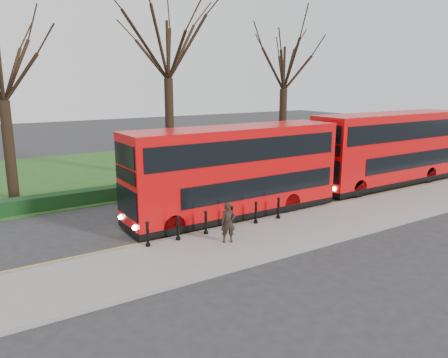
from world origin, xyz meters
TOP-DOWN VIEW (x-y plane):
  - ground at (0.00, 0.00)m, footprint 120.00×120.00m
  - pavement at (0.00, -3.00)m, footprint 60.00×4.00m
  - kerb at (0.00, -1.00)m, footprint 60.00×0.25m
  - grass_verge at (0.00, 15.00)m, footprint 60.00×18.00m
  - hedge at (0.00, 6.80)m, footprint 60.00×0.90m
  - yellow_line_outer at (0.00, -0.70)m, footprint 60.00×0.10m
  - yellow_line_inner at (0.00, -0.50)m, footprint 60.00×0.10m
  - tree_left at (-8.00, 10.00)m, footprint 6.57×6.57m
  - tree_mid at (2.00, 10.00)m, footprint 7.99×7.99m
  - tree_right at (12.00, 10.00)m, footprint 7.07×7.07m
  - bollard_row at (-1.16, -1.35)m, footprint 6.95×0.15m
  - bus_lead at (0.95, 0.54)m, footprint 11.31×2.60m
  - bus_rear at (13.23, 0.75)m, footprint 11.76×2.70m
  - pedestrian at (-1.56, -2.70)m, footprint 0.72×0.62m

SIDE VIEW (x-z plane):
  - ground at x=0.00m, z-range 0.00..0.00m
  - yellow_line_outer at x=0.00m, z-range 0.00..0.01m
  - yellow_line_inner at x=0.00m, z-range 0.00..0.01m
  - grass_verge at x=0.00m, z-range 0.00..0.06m
  - pavement at x=0.00m, z-range 0.00..0.15m
  - kerb at x=0.00m, z-range -0.01..0.15m
  - hedge at x=0.00m, z-range 0.00..0.80m
  - bollard_row at x=-1.16m, z-range 0.15..1.15m
  - pedestrian at x=-1.56m, z-range 0.15..1.83m
  - bus_lead at x=0.95m, z-range 0.02..4.52m
  - bus_rear at x=13.23m, z-range 0.02..4.70m
  - tree_left at x=-8.00m, z-range 2.32..12.58m
  - tree_right at x=12.00m, z-range 2.50..13.55m
  - tree_mid at x=2.00m, z-range 2.84..15.32m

